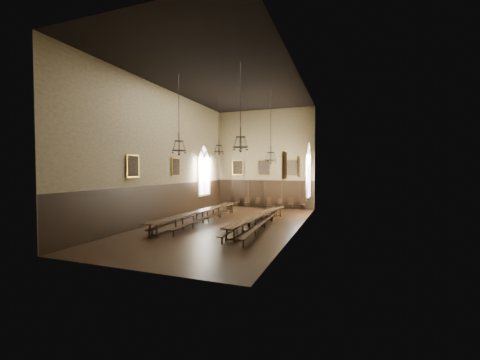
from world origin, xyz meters
The scene contains 34 objects.
floor centered at (0.00, 0.00, -0.01)m, with size 9.00×18.00×0.02m, color black.
ceiling centered at (0.00, 0.00, 9.01)m, with size 9.00×18.00×0.02m, color black.
wall_back centered at (0.00, 9.01, 4.50)m, with size 9.00×0.02×9.00m, color #877753.
wall_front centered at (0.00, -9.01, 4.50)m, with size 9.00×0.02×9.00m, color #877753.
wall_left centered at (-4.51, 0.00, 4.50)m, with size 0.02×18.00×9.00m, color #877753.
wall_right centered at (4.51, 0.00, 4.50)m, with size 0.02×18.00×9.00m, color #877753.
wainscot_panelling centered at (0.00, 0.00, 1.25)m, with size 9.00×18.00×2.50m, color black, non-canonical shape.
table_left centered at (-1.93, -0.03, 0.40)m, with size 1.21×10.40×0.81m.
table_right centered at (2.09, 0.07, 0.36)m, with size 1.14×9.26×0.72m.
bench_left_outer centered at (-2.52, 0.17, 0.31)m, with size 1.02×10.65×0.48m.
bench_left_inner centered at (-1.41, 0.18, 0.27)m, with size 0.59×9.49×0.43m.
bench_right_inner centered at (1.51, -0.21, 0.28)m, with size 0.70×9.71×0.44m.
bench_right_outer centered at (2.53, -0.27, 0.29)m, with size 0.93×10.02×0.45m.
chair_0 centered at (-3.43, 8.53, 0.29)m, with size 0.46×0.46×0.95m.
chair_1 centered at (-2.56, 8.56, 0.27)m, with size 0.48×0.48×0.89m.
chair_2 centered at (-1.55, 8.56, 0.28)m, with size 0.50×0.50×0.93m.
chair_3 centered at (-0.51, 8.59, 0.28)m, with size 0.51×0.51×0.92m.
chair_4 centered at (0.58, 8.50, 0.29)m, with size 0.52×0.52×0.95m.
chair_5 centered at (1.57, 8.58, 0.28)m, with size 0.50×0.50×0.91m.
chair_6 centered at (2.48, 8.57, 0.30)m, with size 0.45×0.45×0.99m.
chair_7 centered at (3.52, 8.59, 0.29)m, with size 0.45×0.45×0.97m.
chandelier_back_left centered at (-1.87, 2.93, 5.15)m, with size 0.76×0.76×4.31m.
chandelier_back_right centered at (2.19, 2.60, 4.51)m, with size 0.81×0.81×4.99m.
chandelier_front_left centered at (-2.02, -2.37, 4.91)m, with size 0.84×0.84×4.54m.
chandelier_front_right centered at (1.99, -2.98, 4.96)m, with size 0.81×0.81×4.49m.
portrait_back_0 centered at (-2.60, 8.88, 3.70)m, with size 1.10×0.12×1.40m.
portrait_back_1 centered at (0.00, 8.88, 3.70)m, with size 1.10×0.12×1.40m.
portrait_back_2 centered at (2.60, 8.88, 3.70)m, with size 1.10×0.12×1.40m.
portrait_left_0 centered at (-4.38, 1.00, 3.70)m, with size 0.12×1.00×1.30m.
portrait_left_1 centered at (-4.38, -3.50, 3.70)m, with size 0.12×1.00×1.30m.
portrait_right_0 centered at (4.38, 1.00, 3.70)m, with size 0.12×1.00×1.30m.
portrait_right_1 centered at (4.38, -3.50, 3.70)m, with size 0.12×1.00×1.30m.
window_right centered at (4.43, 5.50, 3.40)m, with size 0.20×2.20×4.60m, color white, non-canonical shape.
window_left centered at (-4.43, 5.50, 3.40)m, with size 0.20×2.20×4.60m, color white, non-canonical shape.
Camera 1 is at (7.16, -17.20, 3.49)m, focal length 22.00 mm.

